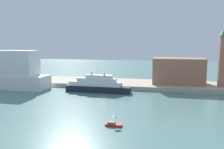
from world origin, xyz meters
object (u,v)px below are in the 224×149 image
bell_tower (223,55)px  parked_car (85,81)px  mooring_bollard (122,85)px  small_motorboat (114,122)px  large_yacht (97,85)px  harbor_building (178,71)px  person_figure (97,81)px

bell_tower → parked_car: 59.89m
parked_car → mooring_bollard: bearing=-6.3°
small_motorboat → bell_tower: (33.40, 52.83, 13.78)m
large_yacht → harbor_building: harbor_building is taller
harbor_building → parked_car: (-41.02, -9.25, -4.97)m
harbor_building → bell_tower: size_ratio=0.91×
bell_tower → mooring_bollard: bearing=-169.7°
bell_tower → mooring_bollard: (-40.75, -7.38, -12.64)m
large_yacht → small_motorboat: large_yacht is taller
mooring_bollard → bell_tower: bearing=10.3°
small_motorboat → mooring_bollard: small_motorboat is taller
large_yacht → mooring_bollard: bearing=43.8°
harbor_building → bell_tower: (17.34, -3.81, 7.31)m
parked_car → mooring_bollard: size_ratio=6.60×
small_motorboat → parked_car: size_ratio=0.94×
small_motorboat → bell_tower: bell_tower is taller
harbor_building → mooring_bollard: harbor_building is taller
large_yacht → bell_tower: (49.33, 15.60, 11.92)m
large_yacht → harbor_building: 37.70m
parked_car → small_motorboat: bearing=-62.2°
person_figure → mooring_bollard: size_ratio=2.52×
small_motorboat → person_figure: person_figure is taller
person_figure → mooring_bollard: bearing=-16.8°
parked_car → person_figure: bearing=18.2°
bell_tower → mooring_bollard: size_ratio=37.84×
mooring_bollard → large_yacht: bearing=-136.2°
person_figure → mooring_bollard: (12.24, -3.70, -0.42)m
small_motorboat → harbor_building: 59.22m
harbor_building → mooring_bollard: (-23.41, -11.19, -5.33)m
mooring_bollard → harbor_building: bearing=25.5°
large_yacht → bell_tower: 53.09m
small_motorboat → mooring_bollard: size_ratio=6.20×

